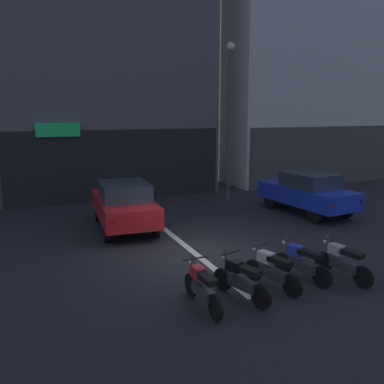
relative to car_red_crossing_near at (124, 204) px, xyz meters
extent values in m
plane|color=#232328|center=(1.25, -3.37, -0.89)|extent=(120.00, 120.00, 0.00)
cube|color=silver|center=(1.25, 2.63, -0.88)|extent=(0.20, 18.00, 0.01)
cube|color=#56565B|center=(0.90, 8.71, 7.38)|extent=(10.17, 7.88, 16.54)
cube|color=black|center=(0.90, 4.72, 0.71)|extent=(9.76, 0.10, 3.20)
cube|color=#1EE566|center=(-1.63, 4.65, 2.36)|extent=(1.80, 0.16, 0.58)
cube|color=silver|center=(12.42, 8.71, 7.79)|extent=(10.08, 8.59, 17.36)
cube|color=#454543|center=(12.42, 4.36, 0.71)|extent=(9.67, 0.10, 3.20)
cylinder|color=black|center=(-0.68, 1.39, -0.57)|extent=(0.22, 0.65, 0.64)
cylinder|color=black|center=(0.87, 1.28, -0.57)|extent=(0.22, 0.65, 0.64)
cylinder|color=black|center=(-0.86, -1.20, -0.57)|extent=(0.22, 0.65, 0.64)
cylinder|color=black|center=(0.68, -1.31, -0.57)|extent=(0.22, 0.65, 0.64)
cube|color=red|center=(0.00, 0.04, -0.14)|extent=(2.04, 4.21, 0.66)
cube|color=#2D3842|center=(-0.01, -0.11, 0.47)|extent=(1.68, 2.07, 0.56)
cube|color=red|center=(-0.84, -1.93, -0.09)|extent=(0.14, 0.07, 0.12)
cube|color=red|center=(0.56, -2.03, -0.09)|extent=(0.14, 0.07, 0.12)
cylinder|color=black|center=(6.34, 0.62, -0.57)|extent=(0.23, 0.65, 0.64)
cylinder|color=black|center=(7.89, 0.74, -0.57)|extent=(0.23, 0.65, 0.64)
cylinder|color=black|center=(6.54, -1.97, -0.57)|extent=(0.23, 0.65, 0.64)
cylinder|color=black|center=(8.09, -1.85, -0.57)|extent=(0.23, 0.65, 0.64)
cube|color=#1E38BF|center=(7.21, -0.61, -0.14)|extent=(2.07, 4.22, 0.66)
cube|color=#2D3842|center=(7.23, -0.76, 0.47)|extent=(1.69, 2.08, 0.56)
cube|color=red|center=(6.67, -2.68, -0.09)|extent=(0.14, 0.07, 0.12)
cube|color=red|center=(8.07, -2.57, -0.09)|extent=(0.14, 0.07, 0.12)
cylinder|color=#47474C|center=(5.58, 2.95, 2.41)|extent=(0.14, 0.14, 6.58)
sphere|color=beige|center=(5.58, 2.95, 5.88)|extent=(0.36, 0.36, 0.36)
cylinder|color=black|center=(0.07, -5.73, -0.63)|extent=(0.09, 0.52, 0.52)
cylinder|color=black|center=(0.11, -6.88, -0.63)|extent=(0.09, 0.52, 0.52)
cube|color=#38383D|center=(0.09, -6.36, -0.52)|extent=(0.22, 0.74, 0.22)
cube|color=black|center=(0.10, -6.52, -0.17)|extent=(0.24, 0.61, 0.12)
cube|color=red|center=(0.08, -6.10, -0.19)|extent=(0.23, 0.37, 0.24)
cylinder|color=#4C4C51|center=(0.08, -5.88, -0.25)|extent=(0.08, 0.24, 0.70)
cylinder|color=black|center=(0.08, -5.96, 0.07)|extent=(0.55, 0.05, 0.04)
sphere|color=silver|center=(0.07, -5.76, -0.09)|extent=(0.12, 0.12, 0.12)
cylinder|color=black|center=(0.86, -5.72, -0.63)|extent=(0.21, 0.52, 0.52)
cylinder|color=black|center=(1.18, -6.83, -0.63)|extent=(0.21, 0.52, 0.52)
cube|color=#38383D|center=(1.03, -6.32, -0.52)|extent=(0.40, 0.76, 0.22)
cube|color=black|center=(1.08, -6.47, -0.17)|extent=(0.38, 0.64, 0.12)
cube|color=black|center=(0.96, -6.08, -0.19)|extent=(0.31, 0.41, 0.24)
cylinder|color=#4C4C51|center=(0.90, -5.87, -0.25)|extent=(0.13, 0.25, 0.70)
cylinder|color=black|center=(0.92, -5.94, 0.07)|extent=(0.54, 0.19, 0.04)
sphere|color=silver|center=(0.86, -5.74, -0.09)|extent=(0.12, 0.12, 0.12)
cylinder|color=black|center=(1.79, -5.52, -0.63)|extent=(0.21, 0.52, 0.52)
cylinder|color=black|center=(2.10, -6.63, -0.63)|extent=(0.21, 0.52, 0.52)
cube|color=#38383D|center=(1.96, -6.13, -0.52)|extent=(0.39, 0.76, 0.22)
cube|color=black|center=(2.00, -6.28, -0.17)|extent=(0.37, 0.64, 0.12)
cube|color=silver|center=(1.89, -5.88, -0.19)|extent=(0.31, 0.41, 0.24)
cylinder|color=#4C4C51|center=(1.83, -5.67, -0.25)|extent=(0.13, 0.25, 0.70)
cylinder|color=black|center=(1.85, -5.75, 0.07)|extent=(0.54, 0.18, 0.04)
sphere|color=silver|center=(1.80, -5.55, -0.09)|extent=(0.12, 0.12, 0.12)
cylinder|color=black|center=(2.72, -5.40, -0.63)|extent=(0.21, 0.52, 0.52)
cylinder|color=black|center=(3.02, -6.51, -0.63)|extent=(0.21, 0.52, 0.52)
cube|color=#38383D|center=(2.89, -6.00, -0.52)|extent=(0.39, 0.76, 0.22)
cube|color=black|center=(2.93, -6.16, -0.17)|extent=(0.37, 0.64, 0.12)
cube|color=#233DB7|center=(2.82, -5.76, -0.19)|extent=(0.31, 0.41, 0.24)
cylinder|color=#4C4C51|center=(2.76, -5.55, -0.25)|extent=(0.13, 0.25, 0.70)
cylinder|color=black|center=(2.78, -5.62, 0.07)|extent=(0.54, 0.18, 0.04)
sphere|color=silver|center=(2.73, -5.42, -0.09)|extent=(0.12, 0.12, 0.12)
cylinder|color=black|center=(3.71, -5.74, -0.63)|extent=(0.15, 0.52, 0.52)
cylinder|color=black|center=(3.89, -6.88, -0.63)|extent=(0.15, 0.52, 0.52)
cube|color=#38383D|center=(3.81, -6.36, -0.52)|extent=(0.31, 0.76, 0.22)
cube|color=black|center=(3.83, -6.51, -0.17)|extent=(0.31, 0.63, 0.12)
cube|color=#B2B5BA|center=(3.77, -6.10, -0.19)|extent=(0.27, 0.39, 0.24)
cylinder|color=#4C4C51|center=(3.73, -5.89, -0.25)|extent=(0.11, 0.25, 0.70)
cylinder|color=black|center=(3.75, -5.97, 0.07)|extent=(0.55, 0.12, 0.04)
sphere|color=silver|center=(3.71, -5.76, -0.09)|extent=(0.12, 0.12, 0.12)
camera|label=1|loc=(-3.13, -13.41, 3.10)|focal=38.00mm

